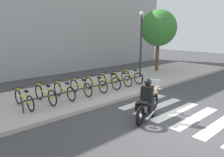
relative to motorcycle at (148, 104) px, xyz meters
The scene contains 21 objects.
ground_plane 1.39m from the motorcycle, 68.23° to the right, with size 48.00×48.00×0.00m, color #424244.
sidewalk 4.11m from the motorcycle, 83.21° to the left, with size 24.00×4.40×0.15m, color #B7B2A8.
crosswalk_stripe_1 2.38m from the motorcycle, 59.35° to the right, with size 2.80×0.40×0.01m, color white.
crosswalk_stripe_2 1.76m from the motorcycle, 45.47° to the right, with size 2.80×0.40×0.01m, color white.
crosswalk_stripe_3 1.34m from the motorcycle, 19.08° to the right, with size 2.80×0.40×0.01m, color white.
crosswalk_stripe_4 1.34m from the motorcycle, 18.00° to the left, with size 2.80×0.40×0.01m, color white.
crosswalk_stripe_5 1.75m from the motorcycle, 44.88° to the left, with size 2.80×0.40×0.01m, color white.
motorcycle is the anchor object (origin of this frame).
rider 0.38m from the motorcycle, 161.93° to the right, with size 0.74×0.68×1.45m.
bicycle_0 4.68m from the motorcycle, 131.76° to the left, with size 0.48×1.70×0.74m.
bicycle_1 4.16m from the motorcycle, 122.90° to the left, with size 0.48×1.76×0.79m.
bicycle_2 3.76m from the motorcycle, 111.84° to the left, with size 0.48×1.67×0.75m.
bicycle_3 3.53m from the motorcycle, 98.80° to the left, with size 0.48×1.65×0.76m.
bicycle_4 3.50m from the motorcycle, 84.79° to the left, with size 0.48×1.69×0.75m.
bicycle_5 3.68m from the motorcycle, 71.36° to the left, with size 0.48×1.69×0.79m.
bicycle_6 4.04m from the motorcycle, 59.75° to the left, with size 0.48×1.58×0.72m.
bicycle_7 4.53m from the motorcycle, 50.32° to the left, with size 0.48×1.60×0.78m.
bike_rack 2.94m from the motorcycle, 92.16° to the left, with size 6.61×0.07×0.49m.
street_lamp 6.84m from the motorcycle, 43.24° to the left, with size 0.28×0.28×4.20m.
tree_near_rack 9.01m from the motorcycle, 34.51° to the left, with size 2.57×2.57×4.51m.
building_backdrop 10.35m from the motorcycle, 87.16° to the left, with size 24.00×1.20×7.72m, color #A5A5A5.
Camera 1 is at (-6.28, -3.30, 3.05)m, focal length 34.27 mm.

